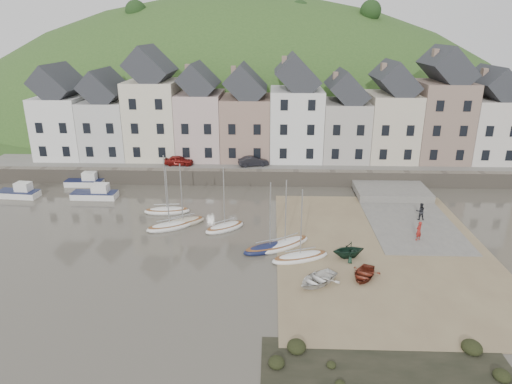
{
  "coord_description": "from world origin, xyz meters",
  "views": [
    {
      "loc": [
        1.44,
        -35.47,
        17.96
      ],
      "look_at": [
        0.0,
        6.0,
        3.0
      ],
      "focal_mm": 32.26,
      "sensor_mm": 36.0,
      "label": 1
    }
  ],
  "objects_px": {
    "sailboat_0": "(167,211)",
    "rowboat_white": "(317,279)",
    "person_dark": "(420,211)",
    "car_right": "(253,161)",
    "car_left": "(179,160)",
    "rowboat_red": "(364,274)",
    "rowboat_green": "(348,250)",
    "person_red": "(419,231)"
  },
  "relations": [
    {
      "from": "sailboat_0",
      "to": "rowboat_red",
      "type": "bearing_deg",
      "value": -35.02
    },
    {
      "from": "car_left",
      "to": "car_right",
      "type": "relative_size",
      "value": 0.96
    },
    {
      "from": "person_dark",
      "to": "car_right",
      "type": "height_order",
      "value": "car_right"
    },
    {
      "from": "rowboat_white",
      "to": "rowboat_red",
      "type": "distance_m",
      "value": 3.72
    },
    {
      "from": "rowboat_red",
      "to": "person_red",
      "type": "height_order",
      "value": "person_red"
    },
    {
      "from": "rowboat_green",
      "to": "sailboat_0",
      "type": "bearing_deg",
      "value": -131.24
    },
    {
      "from": "sailboat_0",
      "to": "person_red",
      "type": "distance_m",
      "value": 24.37
    },
    {
      "from": "car_right",
      "to": "person_dark",
      "type": "bearing_deg",
      "value": -142.02
    },
    {
      "from": "rowboat_green",
      "to": "car_left",
      "type": "xyz_separation_m",
      "value": [
        -17.98,
        20.96,
        1.45
      ]
    },
    {
      "from": "rowboat_green",
      "to": "person_red",
      "type": "height_order",
      "value": "person_red"
    },
    {
      "from": "rowboat_green",
      "to": "person_dark",
      "type": "relative_size",
      "value": 1.54
    },
    {
      "from": "person_dark",
      "to": "car_left",
      "type": "xyz_separation_m",
      "value": [
        -26.2,
        12.9,
        1.23
      ]
    },
    {
      "from": "rowboat_white",
      "to": "rowboat_green",
      "type": "distance_m",
      "value": 5.11
    },
    {
      "from": "rowboat_white",
      "to": "person_red",
      "type": "height_order",
      "value": "person_red"
    },
    {
      "from": "sailboat_0",
      "to": "car_right",
      "type": "relative_size",
      "value": 1.7
    },
    {
      "from": "rowboat_green",
      "to": "rowboat_red",
      "type": "relative_size",
      "value": 0.89
    },
    {
      "from": "rowboat_green",
      "to": "rowboat_red",
      "type": "height_order",
      "value": "rowboat_green"
    },
    {
      "from": "rowboat_white",
      "to": "car_right",
      "type": "height_order",
      "value": "car_right"
    },
    {
      "from": "car_left",
      "to": "person_red",
      "type": "bearing_deg",
      "value": -123.77
    },
    {
      "from": "sailboat_0",
      "to": "rowboat_white",
      "type": "xyz_separation_m",
      "value": [
        14.08,
        -13.34,
        0.16
      ]
    },
    {
      "from": "rowboat_green",
      "to": "person_dark",
      "type": "height_order",
      "value": "person_dark"
    },
    {
      "from": "rowboat_white",
      "to": "rowboat_green",
      "type": "relative_size",
      "value": 1.3
    },
    {
      "from": "rowboat_white",
      "to": "car_left",
      "type": "height_order",
      "value": "car_left"
    },
    {
      "from": "sailboat_0",
      "to": "car_left",
      "type": "xyz_separation_m",
      "value": [
        -0.98,
        11.81,
        1.94
      ]
    },
    {
      "from": "car_left",
      "to": "rowboat_white",
      "type": "bearing_deg",
      "value": -147.4
    },
    {
      "from": "rowboat_green",
      "to": "car_right",
      "type": "xyz_separation_m",
      "value": [
        -8.64,
        20.96,
        1.45
      ]
    },
    {
      "from": "car_left",
      "to": "person_dark",
      "type": "bearing_deg",
      "value": -114.53
    },
    {
      "from": "person_red",
      "to": "person_dark",
      "type": "distance_m",
      "value": 4.9
    },
    {
      "from": "car_left",
      "to": "sailboat_0",
      "type": "bearing_deg",
      "value": -173.57
    },
    {
      "from": "sailboat_0",
      "to": "rowboat_white",
      "type": "height_order",
      "value": "sailboat_0"
    },
    {
      "from": "rowboat_red",
      "to": "person_red",
      "type": "bearing_deg",
      "value": 73.5
    },
    {
      "from": "person_red",
      "to": "person_dark",
      "type": "relative_size",
      "value": 1.02
    },
    {
      "from": "person_red",
      "to": "car_left",
      "type": "bearing_deg",
      "value": -70.67
    },
    {
      "from": "car_right",
      "to": "rowboat_red",
      "type": "bearing_deg",
      "value": -173.54
    },
    {
      "from": "rowboat_white",
      "to": "car_right",
      "type": "relative_size",
      "value": 0.93
    },
    {
      "from": "sailboat_0",
      "to": "person_red",
      "type": "relative_size",
      "value": 3.6
    },
    {
      "from": "rowboat_red",
      "to": "person_dark",
      "type": "bearing_deg",
      "value": 81.81
    },
    {
      "from": "rowboat_white",
      "to": "person_dark",
      "type": "bearing_deg",
      "value": 95.47
    },
    {
      "from": "rowboat_white",
      "to": "car_left",
      "type": "bearing_deg",
      "value": 168.66
    },
    {
      "from": "sailboat_0",
      "to": "person_dark",
      "type": "distance_m",
      "value": 25.25
    },
    {
      "from": "rowboat_red",
      "to": "car_right",
      "type": "bearing_deg",
      "value": 136.56
    },
    {
      "from": "person_dark",
      "to": "rowboat_red",
      "type": "bearing_deg",
      "value": 58.08
    }
  ]
}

